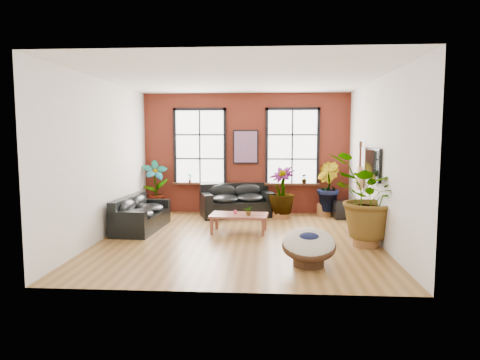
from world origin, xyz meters
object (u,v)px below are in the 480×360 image
object	(u,v)px
coffee_table	(239,216)
papasan_chair	(309,246)
sofa_back	(236,202)
sofa_left	(140,215)

from	to	relation	value
coffee_table	papasan_chair	world-z (taller)	papasan_chair
sofa_back	papasan_chair	world-z (taller)	sofa_back
coffee_table	sofa_back	bearing A→B (deg)	99.82
sofa_back	sofa_left	xyz separation A→B (m)	(-2.22, -1.92, -0.05)
sofa_back	papasan_chair	distance (m)	4.87
coffee_table	papasan_chair	size ratio (longest dim) A/B	1.35
sofa_back	papasan_chair	size ratio (longest dim) A/B	2.11
sofa_back	sofa_left	size ratio (longest dim) A/B	1.04
sofa_left	coffee_table	size ratio (longest dim) A/B	1.50
sofa_left	coffee_table	distance (m)	2.44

